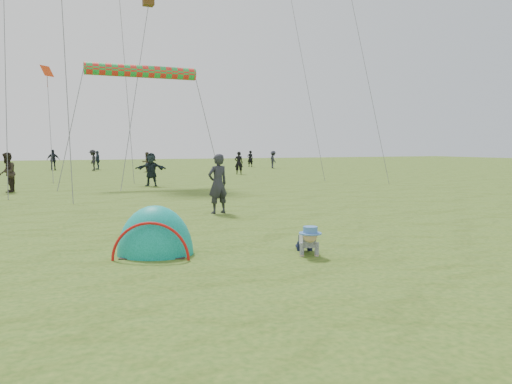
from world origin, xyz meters
name	(u,v)px	position (x,y,z in m)	size (l,w,h in m)	color
ground	(287,254)	(0.00, 0.00, 0.00)	(140.00, 140.00, 0.00)	#2A5016
crawling_toddler	(308,239)	(0.33, -0.22, 0.30)	(0.54, 0.78, 0.60)	black
popup_tent	(156,254)	(-2.35, 1.00, 0.00)	(1.47, 1.21, 1.90)	#017459
standing_adult	(218,184)	(0.69, 6.04, 0.92)	(0.67, 0.44, 1.84)	#26272F
crowd_person_0	(239,163)	(9.15, 25.56, 0.83)	(0.61, 0.40, 1.67)	black
crowd_person_1	(7,172)	(-5.65, 16.46, 0.90)	(0.87, 0.68, 1.80)	black
crowd_person_2	(53,160)	(-3.15, 37.81, 0.88)	(1.04, 0.43, 1.77)	black
crowd_person_3	(273,160)	(15.62, 33.22, 0.81)	(1.05, 0.60, 1.63)	#242630
crowd_person_5	(151,169)	(1.00, 17.34, 0.87)	(1.61, 0.51, 1.73)	#1A242A
crowd_person_6	(250,159)	(14.93, 37.05, 0.81)	(0.59, 0.39, 1.61)	black
crowd_person_8	(98,160)	(0.48, 37.51, 0.83)	(0.97, 0.40, 1.65)	#222E3D
crowd_person_9	(93,160)	(-0.11, 35.62, 0.88)	(1.14, 0.65, 1.76)	black
crowd_person_13	(147,162)	(3.50, 31.07, 0.80)	(0.77, 0.60, 1.59)	#3F362C
rainbow_tube_kite	(142,71)	(0.76, 18.14, 5.95)	(0.64, 0.64, 5.73)	red
diamond_kite_1	(47,71)	(-3.63, 26.36, 6.83)	(0.81, 0.81, 0.00)	red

